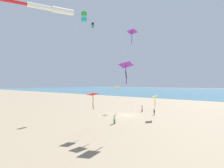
{
  "coord_description": "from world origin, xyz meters",
  "views": [
    {
      "loc": [
        29.52,
        18.86,
        6.91
      ],
      "look_at": [
        9.12,
        3.1,
        6.98
      ],
      "focal_mm": 24.92,
      "sensor_mm": 36.0,
      "label": 1
    }
  ],
  "objects": [
    {
      "name": "kite_delta_teal_far_right",
      "position": [
        11.27,
        7.19,
        9.59
      ],
      "size": [
        10.43,
        5.13,
        10.11
      ],
      "color": "purple",
      "rests_on": "ground_plane"
    },
    {
      "name": "kite_box_black_fish_shape",
      "position": [
        2.22,
        -8.21,
        21.39
      ],
      "size": [
        2.25,
        9.33,
        22.08
      ],
      "color": "black",
      "rests_on": "ground_plane"
    },
    {
      "name": "kite_delta_small_distant",
      "position": [
        14.19,
        3.65,
        5.54
      ],
      "size": [
        4.79,
        4.42,
        5.88
      ],
      "color": "red",
      "rests_on": "ground_plane"
    },
    {
      "name": "person_adult_flyer",
      "position": [
        7.66,
        2.52,
        1.0
      ],
      "size": [
        0.65,
        0.65,
        1.83
      ],
      "color": "#3D7F51",
      "rests_on": "ground_plane"
    },
    {
      "name": "kite_box_long_streamer_right",
      "position": [
        14.23,
        1.95,
        16.68
      ],
      "size": [
        14.18,
        1.62,
        17.4
      ],
      "color": "green",
      "rests_on": "ground_plane"
    },
    {
      "name": "kite_windsock_purple_drifting",
      "position": [
        22.02,
        6.31,
        13.55
      ],
      "size": [
        15.96,
        6.08,
        14.07
      ],
      "color": "white",
      "rests_on": "ground_plane"
    },
    {
      "name": "person_child_green_jacket",
      "position": [
        -3.76,
        5.09,
        0.78
      ],
      "size": [
        0.43,
        0.34,
        1.42
      ],
      "color": "#8E6B9E",
      "rests_on": "ground_plane"
    },
    {
      "name": "ground_plane",
      "position": [
        0.0,
        0.0,
        0.0
      ],
      "size": [
        600.0,
        600.0,
        0.0
      ],
      "primitive_type": "plane",
      "color": "gray"
    },
    {
      "name": "kite_delta_magenta_far_left",
      "position": [
        6.25,
        5.25,
        15.94
      ],
      "size": [
        7.63,
        5.43,
        16.36
      ],
      "color": "purple",
      "rests_on": "ground_plane"
    },
    {
      "name": "kite_delta_yellow_midlevel",
      "position": [
        -2.04,
        -3.97,
        6.39
      ],
      "size": [
        5.84,
        5.08,
        6.65
      ],
      "color": "yellow",
      "rests_on": "ground_plane"
    },
    {
      "name": "person_child_grey_jacket",
      "position": [
        -6.46,
        0.77,
        0.95
      ],
      "size": [
        0.61,
        0.62,
        1.74
      ],
      "color": "#B72833",
      "rests_on": "ground_plane"
    },
    {
      "name": "ocean_water_strip",
      "position": [
        -165.0,
        0.0,
        0.0
      ],
      "size": [
        240.0,
        600.0,
        0.01
      ],
      "primitive_type": "cube",
      "color": "#386B84",
      "rests_on": "ground_plane"
    },
    {
      "name": "kite_delta_checkered_midright",
      "position": [
        -0.55,
        6.52,
        4.42
      ],
      "size": [
        5.66,
        4.92,
        4.81
      ],
      "color": "yellow",
      "rests_on": "ground_plane"
    }
  ]
}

